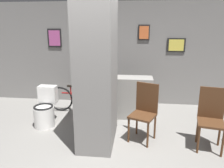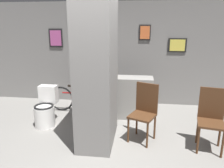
{
  "view_description": "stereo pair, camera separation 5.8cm",
  "coord_description": "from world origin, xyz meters",
  "px_view_note": "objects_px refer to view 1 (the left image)",
  "views": [
    {
      "loc": [
        0.55,
        -3.0,
        2.04
      ],
      "look_at": [
        0.09,
        0.97,
        0.95
      ],
      "focal_mm": 35.0,
      "sensor_mm": 36.0,
      "label": 1
    },
    {
      "loc": [
        0.6,
        -2.99,
        2.04
      ],
      "look_at": [
        0.09,
        0.97,
        0.95
      ],
      "focal_mm": 35.0,
      "sensor_mm": 36.0,
      "label": 2
    }
  ],
  "objects_px": {
    "bicycle": "(82,99)",
    "chair_by_doorway": "(211,116)",
    "chair_near_pillar": "(144,110)",
    "toilet": "(45,110)",
    "bottle_tall": "(116,71)"
  },
  "relations": [
    {
      "from": "bottle_tall",
      "to": "chair_near_pillar",
      "type": "bearing_deg",
      "value": -57.91
    },
    {
      "from": "bottle_tall",
      "to": "toilet",
      "type": "bearing_deg",
      "value": -154.82
    },
    {
      "from": "toilet",
      "to": "chair_by_doorway",
      "type": "relative_size",
      "value": 0.77
    },
    {
      "from": "bicycle",
      "to": "bottle_tall",
      "type": "xyz_separation_m",
      "value": [
        0.81,
        -0.13,
        0.73
      ]
    },
    {
      "from": "chair_near_pillar",
      "to": "bicycle",
      "type": "bearing_deg",
      "value": 165.43
    },
    {
      "from": "bicycle",
      "to": "bottle_tall",
      "type": "height_order",
      "value": "bottle_tall"
    },
    {
      "from": "toilet",
      "to": "bicycle",
      "type": "distance_m",
      "value": 0.98
    },
    {
      "from": "toilet",
      "to": "chair_by_doorway",
      "type": "distance_m",
      "value": 3.16
    },
    {
      "from": "toilet",
      "to": "chair_near_pillar",
      "type": "height_order",
      "value": "chair_near_pillar"
    },
    {
      "from": "chair_by_doorway",
      "to": "bottle_tall",
      "type": "xyz_separation_m",
      "value": [
        -1.72,
        1.15,
        0.48
      ]
    },
    {
      "from": "chair_near_pillar",
      "to": "chair_by_doorway",
      "type": "bearing_deg",
      "value": 15.21
    },
    {
      "from": "chair_by_doorway",
      "to": "toilet",
      "type": "bearing_deg",
      "value": -177.59
    },
    {
      "from": "bicycle",
      "to": "chair_by_doorway",
      "type": "bearing_deg",
      "value": -26.86
    },
    {
      "from": "bottle_tall",
      "to": "chair_by_doorway",
      "type": "bearing_deg",
      "value": -33.77
    },
    {
      "from": "chair_near_pillar",
      "to": "chair_by_doorway",
      "type": "distance_m",
      "value": 1.11
    }
  ]
}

